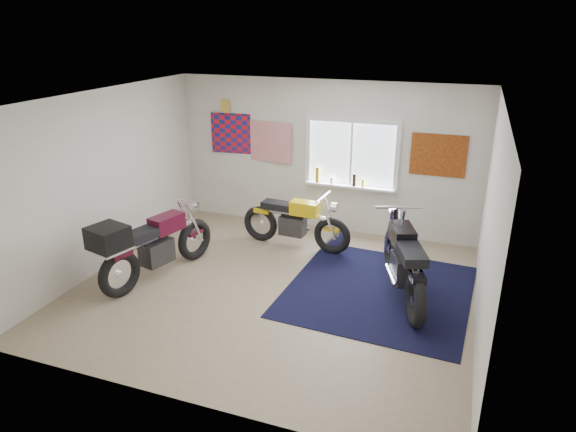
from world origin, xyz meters
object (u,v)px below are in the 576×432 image
(maroon_tourer, at_px, (149,245))
(yellow_triumph, at_px, (295,223))
(navy_rug, at_px, (379,291))
(black_chrome_bike, at_px, (404,263))

(maroon_tourer, bearing_deg, yellow_triumph, -25.30)
(navy_rug, distance_m, black_chrome_bike, 0.58)
(navy_rug, distance_m, yellow_triumph, 2.00)
(yellow_triumph, xyz_separation_m, black_chrome_bike, (1.95, -1.07, 0.06))
(black_chrome_bike, height_order, maroon_tourer, black_chrome_bike)
(black_chrome_bike, bearing_deg, navy_rug, 69.56)
(yellow_triumph, distance_m, maroon_tourer, 2.46)
(yellow_triumph, height_order, maroon_tourer, maroon_tourer)
(black_chrome_bike, bearing_deg, yellow_triumph, 41.24)
(navy_rug, height_order, yellow_triumph, yellow_triumph)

